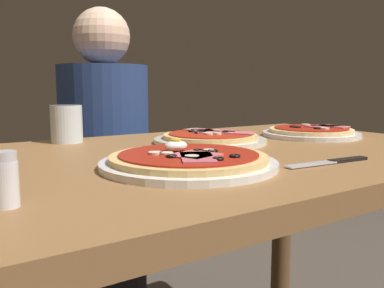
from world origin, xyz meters
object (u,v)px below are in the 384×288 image
Objects in this scene: pizza_across_left at (311,132)px; water_glass_near at (67,126)px; salt_shaker at (5,180)px; pizza_foreground at (189,160)px; diner_person at (106,181)px; dining_table at (204,206)px; knife at (333,161)px; pizza_across_right at (210,138)px.

water_glass_near is at bearing 157.64° from pizza_across_left.
salt_shaker is (-0.23, -0.52, -0.01)m from water_glass_near.
water_glass_near reaches higher than pizza_across_left.
pizza_foreground is 3.32× the size of water_glass_near.
pizza_across_left is at bearing 19.08° from pizza_foreground.
water_glass_near is at bearing 56.88° from diner_person.
water_glass_near is 0.08× the size of diner_person.
knife reaches higher than dining_table.
diner_person is (-0.08, 0.94, -0.21)m from knife.
dining_table is 13.66× the size of water_glass_near.
knife is (0.12, -0.24, 0.12)m from dining_table.
salt_shaker reaches higher than pizza_across_right.
diner_person reaches higher than water_glass_near.
pizza_foreground reaches higher than pizza_across_right.
pizza_foreground is 4.66× the size of salt_shaker.
pizza_foreground is 0.27m from knife.
diner_person is (-0.37, 0.64, -0.22)m from pizza_across_left.
knife is at bearing -59.42° from water_glass_near.
diner_person is at bearing 94.54° from pizza_across_right.
salt_shaker is (-0.43, -0.21, 0.15)m from dining_table.
water_glass_near is at bearing 66.33° from salt_shaker.
pizza_foreground is 0.32m from salt_shaker.
salt_shaker reaches higher than knife.
knife is at bearing -62.93° from dining_table.
salt_shaker reaches higher than pizza_across_left.
diner_person is at bearing 78.41° from pizza_foreground.
dining_table is 0.22m from pizza_foreground.
pizza_across_left is (0.41, 0.06, 0.13)m from dining_table.
diner_person is (0.05, 0.69, -0.08)m from dining_table.
diner_person is (-0.05, 0.59, -0.22)m from pizza_across_right.
diner_person is (0.17, 0.82, -0.22)m from pizza_foreground.
diner_person reaches higher than dining_table.
knife is (0.33, -0.55, -0.04)m from water_glass_near.
dining_table is at bearing 117.07° from knife.
dining_table is 0.41m from water_glass_near.
dining_table is at bearing -171.91° from pizza_across_left.
pizza_across_left is (0.53, 0.18, -0.00)m from pizza_foreground.
pizza_across_right is 0.36m from water_glass_near.
dining_table is at bearing -56.87° from water_glass_near.
dining_table is 4.76× the size of pizza_across_left.
water_glass_near is 0.64m from knife.
pizza_across_left is at bearing 17.68° from salt_shaker.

